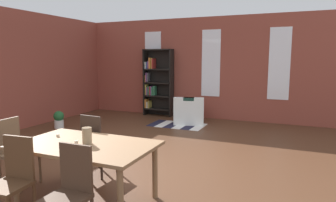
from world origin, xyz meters
TOP-DOWN VIEW (x-y plane):
  - ground_plane at (0.00, 0.00)m, footprint 11.08×11.08m
  - back_wall_brick at (0.00, 4.32)m, footprint 9.06×0.12m
  - window_pane_0 at (-1.88, 4.25)m, footprint 0.55×0.02m
  - window_pane_1 at (0.00, 4.25)m, footprint 0.55×0.02m
  - window_pane_2 at (1.88, 4.25)m, footprint 0.55×0.02m
  - dining_table at (-0.04, -1.45)m, footprint 1.70×1.02m
  - vase_on_table at (-0.01, -1.45)m, footprint 0.12×0.12m
  - tealight_candle_0 at (-0.59, -1.33)m, footprint 0.04×0.04m
  - tealight_candle_1 at (-0.13, -1.50)m, footprint 0.04×0.04m
  - dining_chair_near_left at (-0.43, -2.18)m, footprint 0.44×0.44m
  - dining_chair_near_right at (0.34, -2.18)m, footprint 0.40×0.40m
  - dining_chair_far_left at (-0.43, -0.71)m, footprint 0.43×0.43m
  - dining_chair_head_left at (-1.26, -1.45)m, footprint 0.41×0.41m
  - bookshelf_tall at (-1.68, 4.08)m, footprint 0.93×0.31m
  - armchair_white at (-0.35, 3.37)m, footprint 0.99×0.99m
  - potted_plant_by_shelf at (-3.23, 1.49)m, footprint 0.26×0.26m
  - striped_rug at (-0.57, 3.01)m, footprint 1.46×0.89m

SIDE VIEW (x-z plane):
  - ground_plane at x=0.00m, z-range 0.00..0.00m
  - striped_rug at x=-0.57m, z-range 0.00..0.01m
  - potted_plant_by_shelf at x=-3.23m, z-range 0.01..0.46m
  - armchair_white at x=-0.35m, z-range -0.10..0.65m
  - dining_chair_near_left at x=-0.43m, z-range 0.04..0.99m
  - dining_chair_near_right at x=0.34m, z-range 0.04..0.99m
  - dining_chair_far_left at x=-0.43m, z-range 0.04..0.99m
  - dining_chair_head_left at x=-1.26m, z-range 0.04..0.99m
  - dining_table at x=-0.04m, z-range 0.29..1.03m
  - tealight_candle_0 at x=-0.59m, z-range 0.74..0.78m
  - tealight_candle_1 at x=-0.13m, z-range 0.74..0.78m
  - vase_on_table at x=-0.01m, z-range 0.74..0.95m
  - bookshelf_tall at x=-1.68m, z-range 0.02..2.08m
  - back_wall_brick at x=0.00m, z-range 0.00..2.97m
  - window_pane_0 at x=-1.88m, z-range 0.67..2.60m
  - window_pane_1 at x=0.00m, z-range 0.67..2.60m
  - window_pane_2 at x=1.88m, z-range 0.67..2.60m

